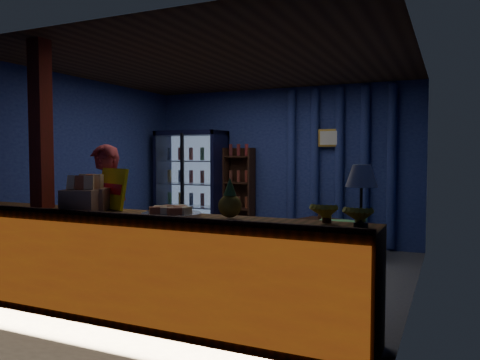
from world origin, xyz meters
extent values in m
plane|color=#515154|center=(0.00, 0.00, 0.00)|extent=(4.60, 4.60, 0.00)
plane|color=navy|center=(0.00, 2.20, 1.30)|extent=(4.60, 0.00, 4.60)
plane|color=navy|center=(0.00, -2.20, 1.30)|extent=(4.60, 0.00, 4.60)
plane|color=navy|center=(-2.30, 0.00, 1.30)|extent=(0.00, 4.40, 4.40)
plane|color=navy|center=(2.30, 0.00, 1.30)|extent=(0.00, 4.40, 4.40)
plane|color=#472D19|center=(0.00, 0.00, 2.60)|extent=(4.60, 4.60, 0.00)
cube|color=brown|center=(0.00, -1.90, 0.47)|extent=(4.40, 0.55, 0.95)
cube|color=red|center=(0.00, -2.19, 0.47)|extent=(4.35, 0.02, 0.81)
cube|color=#341D10|center=(0.00, -2.17, 0.97)|extent=(4.40, 0.04, 0.04)
cube|color=maroon|center=(-1.05, -1.90, 1.30)|extent=(0.16, 0.16, 2.60)
cube|color=black|center=(-1.55, 2.12, 0.95)|extent=(1.20, 0.06, 1.90)
cube|color=black|center=(-2.12, 1.85, 0.95)|extent=(0.06, 0.60, 1.90)
cube|color=black|center=(-0.98, 1.85, 0.95)|extent=(0.06, 0.60, 1.90)
cube|color=black|center=(-1.55, 1.85, 1.86)|extent=(1.20, 0.60, 0.08)
cube|color=black|center=(-1.55, 1.85, 0.04)|extent=(1.20, 0.60, 0.08)
cube|color=#99B2D8|center=(-1.55, 2.07, 0.95)|extent=(1.08, 0.02, 1.74)
cube|color=white|center=(-1.55, 1.57, 0.95)|extent=(1.12, 0.02, 1.78)
cube|color=black|center=(-1.55, 1.55, 0.95)|extent=(0.05, 0.05, 1.80)
cube|color=silver|center=(-1.55, 1.85, 0.17)|extent=(1.08, 0.48, 0.02)
cylinder|color=#B12D19|center=(-2.00, 1.85, 0.30)|extent=(0.07, 0.07, 0.22)
cylinder|color=#1A691F|center=(-1.77, 1.85, 0.30)|extent=(0.07, 0.07, 0.22)
cylinder|color=#A47419|center=(-1.55, 1.85, 0.30)|extent=(0.07, 0.07, 0.22)
cylinder|color=navy|center=(-1.32, 1.85, 0.30)|extent=(0.07, 0.07, 0.22)
cylinder|color=maroon|center=(-1.10, 1.85, 0.30)|extent=(0.07, 0.07, 0.22)
cube|color=silver|center=(-1.55, 1.85, 0.57)|extent=(1.08, 0.48, 0.02)
cylinder|color=#1A691F|center=(-2.00, 1.85, 0.70)|extent=(0.07, 0.07, 0.22)
cylinder|color=#A47419|center=(-1.77, 1.85, 0.70)|extent=(0.07, 0.07, 0.22)
cylinder|color=navy|center=(-1.55, 1.85, 0.70)|extent=(0.07, 0.07, 0.22)
cylinder|color=maroon|center=(-1.32, 1.85, 0.70)|extent=(0.07, 0.07, 0.22)
cylinder|color=#B12D19|center=(-1.10, 1.85, 0.70)|extent=(0.07, 0.07, 0.22)
cube|color=silver|center=(-1.55, 1.85, 0.97)|extent=(1.08, 0.48, 0.02)
cylinder|color=#A47419|center=(-2.00, 1.85, 1.10)|extent=(0.07, 0.07, 0.22)
cylinder|color=navy|center=(-1.77, 1.85, 1.10)|extent=(0.07, 0.07, 0.22)
cylinder|color=maroon|center=(-1.55, 1.85, 1.10)|extent=(0.07, 0.07, 0.22)
cylinder|color=#B12D19|center=(-1.32, 1.85, 1.10)|extent=(0.07, 0.07, 0.22)
cylinder|color=#1A691F|center=(-1.10, 1.85, 1.10)|extent=(0.07, 0.07, 0.22)
cube|color=silver|center=(-1.55, 1.85, 1.37)|extent=(1.08, 0.48, 0.02)
cylinder|color=navy|center=(-2.00, 1.85, 1.50)|extent=(0.07, 0.07, 0.22)
cylinder|color=maroon|center=(-1.77, 1.85, 1.50)|extent=(0.07, 0.07, 0.22)
cylinder|color=#B12D19|center=(-1.55, 1.85, 1.50)|extent=(0.07, 0.07, 0.22)
cylinder|color=#1A691F|center=(-1.32, 1.85, 1.50)|extent=(0.07, 0.07, 0.22)
cylinder|color=#A47419|center=(-1.10, 1.85, 1.50)|extent=(0.07, 0.07, 0.22)
cube|color=#341D10|center=(-0.70, 2.15, 0.80)|extent=(0.50, 0.02, 1.60)
cube|color=#341D10|center=(-0.93, 2.02, 0.80)|extent=(0.03, 0.28, 1.60)
cube|color=#341D10|center=(-0.46, 2.02, 0.80)|extent=(0.03, 0.28, 1.60)
cube|color=#341D10|center=(-0.70, 2.02, 0.10)|extent=(0.46, 0.26, 0.02)
cube|color=#341D10|center=(-0.70, 2.02, 0.55)|extent=(0.46, 0.26, 0.02)
cube|color=#341D10|center=(-0.70, 2.02, 1.00)|extent=(0.46, 0.26, 0.02)
cube|color=#341D10|center=(-0.70, 2.02, 1.45)|extent=(0.46, 0.26, 0.02)
cylinder|color=navy|center=(0.20, 2.14, 1.30)|extent=(0.14, 0.14, 2.50)
cylinder|color=navy|center=(0.60, 2.14, 1.30)|extent=(0.14, 0.14, 2.50)
cylinder|color=navy|center=(1.00, 2.14, 1.30)|extent=(0.14, 0.14, 2.50)
cylinder|color=navy|center=(1.40, 2.14, 1.30)|extent=(0.14, 0.14, 2.50)
cylinder|color=navy|center=(1.80, 2.14, 1.30)|extent=(0.14, 0.14, 2.50)
cube|color=#B68C2D|center=(0.85, 2.10, 1.75)|extent=(0.36, 0.03, 0.28)
cube|color=silver|center=(0.85, 2.08, 1.75)|extent=(0.30, 0.01, 0.22)
imported|color=maroon|center=(-0.70, -1.40, 0.79)|extent=(0.60, 0.42, 1.59)
imported|color=#5AB55F|center=(1.22, 1.44, 0.29)|extent=(0.65, 0.67, 0.58)
cube|color=#341D10|center=(0.90, 1.45, 0.27)|extent=(0.69, 0.60, 0.53)
cylinder|color=#341D10|center=(0.90, 1.45, 0.59)|extent=(0.11, 0.11, 0.11)
cube|color=yellow|center=(-0.36, -1.68, 1.15)|extent=(0.49, 0.29, 0.39)
cube|color=red|center=(-0.36, -1.70, 1.15)|extent=(0.39, 0.20, 0.10)
cube|color=#A97452|center=(-0.47, -1.98, 1.05)|extent=(0.38, 0.34, 0.20)
cube|color=gold|center=(-0.55, -2.00, 1.22)|extent=(0.10, 0.08, 0.13)
cube|color=#CA5D25|center=(-0.47, -1.98, 1.22)|extent=(0.10, 0.08, 0.13)
cube|color=gold|center=(-0.40, -1.96, 1.22)|extent=(0.10, 0.08, 0.13)
cube|color=#A97452|center=(-0.49, -1.83, 1.05)|extent=(0.39, 0.36, 0.21)
cube|color=gold|center=(-0.57, -1.86, 1.22)|extent=(0.10, 0.08, 0.13)
cube|color=#CA5D25|center=(-0.49, -1.83, 1.22)|extent=(0.10, 0.08, 0.13)
cube|color=gold|center=(-0.42, -1.80, 1.22)|extent=(0.10, 0.08, 0.13)
cylinder|color=silver|center=(0.46, -1.90, 0.96)|extent=(0.52, 0.52, 0.03)
cube|color=gold|center=(0.56, -1.90, 1.01)|extent=(0.11, 0.08, 0.06)
cube|color=#CA5D25|center=(0.53, -1.83, 1.01)|extent=(0.14, 0.14, 0.06)
cube|color=gold|center=(0.46, -1.80, 1.01)|extent=(0.08, 0.11, 0.06)
cube|color=#CA5D25|center=(0.38, -1.83, 1.01)|extent=(0.14, 0.14, 0.06)
cube|color=gold|center=(0.35, -1.90, 1.01)|extent=(0.11, 0.08, 0.06)
cube|color=#CA5D25|center=(0.38, -1.97, 1.01)|extent=(0.14, 0.14, 0.06)
cube|color=gold|center=(0.46, -2.00, 1.01)|extent=(0.08, 0.11, 0.06)
cube|color=#CA5D25|center=(0.53, -1.97, 1.01)|extent=(0.14, 0.14, 0.06)
cylinder|color=black|center=(2.05, -1.87, 0.97)|extent=(0.11, 0.11, 0.04)
cylinder|color=black|center=(2.05, -1.87, 1.13)|extent=(0.02, 0.02, 0.32)
cone|color=white|center=(2.05, -1.87, 1.32)|extent=(0.23, 0.23, 0.16)
sphere|color=olive|center=(0.99, -1.85, 1.06)|extent=(0.19, 0.19, 0.19)
cone|color=#316121|center=(0.99, -1.85, 1.22)|extent=(0.11, 0.11, 0.15)
camera|label=1|loc=(2.64, -5.29, 1.47)|focal=35.00mm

